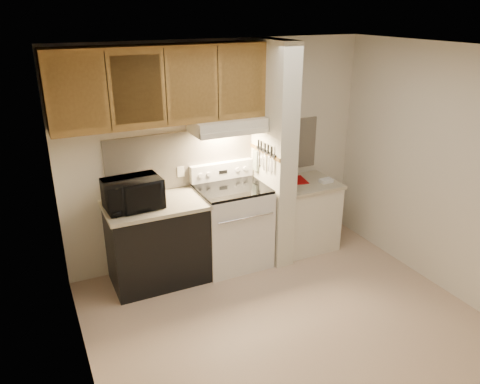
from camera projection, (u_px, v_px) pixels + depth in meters
floor at (282, 316)px, 4.56m from camera, size 3.60×3.60×0.00m
ceiling at (293, 49)px, 3.63m from camera, size 3.60×3.60×0.00m
wall_back at (219, 153)px, 5.35m from camera, size 3.60×2.50×0.02m
wall_left at (72, 239)px, 3.37m from camera, size 0.02×3.00×2.50m
wall_right at (437, 169)px, 4.81m from camera, size 0.02×3.00×2.50m
backsplash at (220, 154)px, 5.35m from camera, size 2.60×0.02×0.63m
range_body at (232, 227)px, 5.35m from camera, size 0.76×0.65×0.92m
oven_window at (244, 235)px, 5.07m from camera, size 0.50×0.01×0.30m
oven_handle at (246, 218)px, 4.96m from camera, size 0.65×0.02×0.02m
cooktop at (232, 188)px, 5.18m from camera, size 0.74×0.64×0.03m
range_backguard at (222, 171)px, 5.37m from camera, size 0.76×0.08×0.20m
range_display at (223, 172)px, 5.34m from camera, size 0.10×0.01×0.04m
range_knob_left_outer at (200, 175)px, 5.22m from camera, size 0.05×0.02×0.05m
range_knob_left_inner at (209, 174)px, 5.26m from camera, size 0.05×0.02×0.05m
range_knob_right_inner at (238, 170)px, 5.41m from camera, size 0.05×0.02×0.05m
range_knob_right_outer at (245, 169)px, 5.45m from camera, size 0.05×0.02×0.05m
dishwasher_front at (158, 244)px, 5.02m from camera, size 1.00×0.63×0.87m
left_countertop at (155, 205)px, 4.85m from camera, size 1.04×0.67×0.04m
spoon_rest at (150, 204)px, 4.82m from camera, size 0.23×0.14×0.01m
teal_jar at (116, 197)px, 4.87m from camera, size 0.11×0.11×0.11m
outlet at (181, 172)px, 5.19m from camera, size 0.08×0.01×0.12m
microwave at (133, 194)px, 4.68m from camera, size 0.58×0.41×0.31m
partition_pillar at (273, 155)px, 5.26m from camera, size 0.22×0.70×2.50m
pillar_trim at (264, 152)px, 5.20m from camera, size 0.01×0.70×0.04m
knife_strip at (266, 152)px, 5.14m from camera, size 0.02×0.42×0.04m
knife_blade_a at (272, 165)px, 5.03m from camera, size 0.01×0.03×0.16m
knife_handle_a at (272, 151)px, 5.00m from camera, size 0.02×0.02×0.10m
knife_blade_b at (269, 164)px, 5.10m from camera, size 0.01×0.04×0.18m
knife_handle_b at (268, 149)px, 5.06m from camera, size 0.02×0.02×0.10m
knife_blade_c at (264, 162)px, 5.19m from camera, size 0.01×0.04×0.20m
knife_handle_c at (265, 148)px, 5.12m from camera, size 0.02×0.02×0.10m
knife_blade_d at (261, 158)px, 5.25m from camera, size 0.01×0.04×0.16m
knife_handle_d at (261, 145)px, 5.20m from camera, size 0.02×0.02×0.10m
knife_blade_e at (258, 158)px, 5.31m from camera, size 0.01×0.04×0.18m
knife_handle_e at (259, 144)px, 5.25m from camera, size 0.02×0.02×0.10m
oven_mitt at (256, 160)px, 5.38m from camera, size 0.03×0.10×0.24m
right_cab_base at (304, 216)px, 5.76m from camera, size 0.70×0.60×0.81m
right_countertop at (306, 184)px, 5.60m from camera, size 0.74×0.64×0.04m
red_folder at (297, 180)px, 5.65m from camera, size 0.26×0.32×0.01m
white_box at (326, 181)px, 5.59m from camera, size 0.16×0.11×0.04m
range_hood at (227, 125)px, 5.03m from camera, size 0.78×0.44×0.15m
hood_lip at (235, 133)px, 4.87m from camera, size 0.78×0.04×0.06m
upper_cabinets at (161, 85)px, 4.62m from camera, size 2.18×0.33×0.77m
cab_door_a at (77, 94)px, 4.16m from camera, size 0.46×0.01×0.63m
cab_gap_a at (108, 92)px, 4.27m from camera, size 0.01×0.01×0.73m
cab_door_b at (138, 90)px, 4.37m from camera, size 0.46×0.01×0.63m
cab_gap_b at (166, 88)px, 4.48m from camera, size 0.01×0.01×0.73m
cab_door_c at (192, 86)px, 4.59m from camera, size 0.46×0.01×0.63m
cab_gap_c at (218, 84)px, 4.70m from camera, size 0.01×0.01×0.73m
cab_door_d at (242, 82)px, 4.81m from camera, size 0.46×0.01×0.63m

